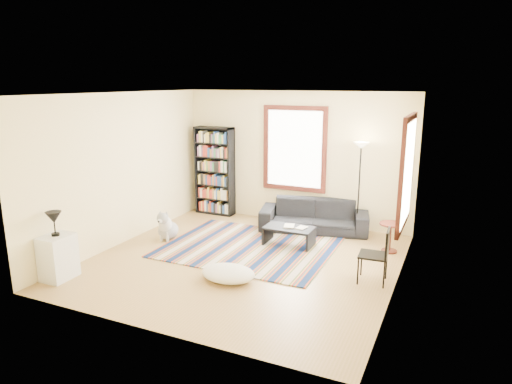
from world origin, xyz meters
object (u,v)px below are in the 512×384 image
at_px(floor_lamp, 359,190).
at_px(folding_chair, 373,255).
at_px(bookshelf, 215,171).
at_px(coffee_table, 289,236).
at_px(sofa, 314,216).
at_px(floor_cushion, 228,273).
at_px(dog, 168,225).
at_px(side_table, 390,237).
at_px(white_cabinet, 58,257).

distance_m(floor_lamp, folding_chair, 2.26).
xyz_separation_m(bookshelf, folding_chair, (4.01, -2.26, -0.57)).
height_order(coffee_table, folding_chair, folding_chair).
bearing_deg(sofa, folding_chair, -65.20).
bearing_deg(floor_lamp, floor_cushion, -114.47).
relative_size(sofa, bookshelf, 1.08).
bearing_deg(coffee_table, floor_lamp, 48.07).
height_order(floor_cushion, dog, dog).
bearing_deg(dog, sofa, 27.13).
xyz_separation_m(floor_cushion, side_table, (2.08, 2.26, 0.16)).
xyz_separation_m(side_table, folding_chair, (-0.05, -1.40, 0.16)).
height_order(bookshelf, side_table, bookshelf).
xyz_separation_m(coffee_table, floor_lamp, (1.02, 1.14, 0.75)).
xyz_separation_m(bookshelf, dog, (0.03, -1.92, -0.71)).
height_order(sofa, floor_lamp, floor_lamp).
height_order(coffee_table, floor_lamp, floor_lamp).
bearing_deg(bookshelf, floor_cushion, -57.60).
bearing_deg(side_table, white_cabinet, -143.82).
height_order(coffee_table, side_table, side_table).
bearing_deg(floor_cushion, folding_chair, 22.85).
bearing_deg(dog, floor_lamp, 20.94).
bearing_deg(floor_lamp, side_table, -42.93).
bearing_deg(side_table, dog, -165.22).
bearing_deg(sofa, coffee_table, -111.85).
relative_size(floor_cushion, side_table, 1.59).
height_order(coffee_table, white_cabinet, white_cabinet).
bearing_deg(coffee_table, sofa, 81.27).
height_order(coffee_table, floor_cushion, coffee_table).
bearing_deg(floor_lamp, coffee_table, -131.93).
relative_size(bookshelf, floor_cushion, 2.32).
distance_m(bookshelf, floor_lamp, 3.32).
relative_size(floor_cushion, dog, 1.49).
bearing_deg(floor_cushion, bookshelf, 122.40).
bearing_deg(folding_chair, side_table, 84.38).
bearing_deg(folding_chair, sofa, 124.35).
distance_m(white_cabinet, dog, 2.28).
relative_size(coffee_table, floor_cushion, 1.05).
xyz_separation_m(sofa, side_table, (1.60, -0.59, -0.05)).
relative_size(bookshelf, dog, 3.47).
relative_size(floor_cushion, folding_chair, 1.00).
relative_size(floor_lamp, folding_chair, 2.16).
bearing_deg(dog, folding_chair, -11.99).
bearing_deg(white_cabinet, floor_lamp, 44.85).
bearing_deg(side_table, floor_lamp, 137.07).
distance_m(side_table, white_cabinet, 5.58).
bearing_deg(sofa, side_table, -33.32).
height_order(side_table, dog, dog).
bearing_deg(bookshelf, sofa, -6.27).
bearing_deg(sofa, floor_lamp, -6.50).
height_order(white_cabinet, dog, white_cabinet).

